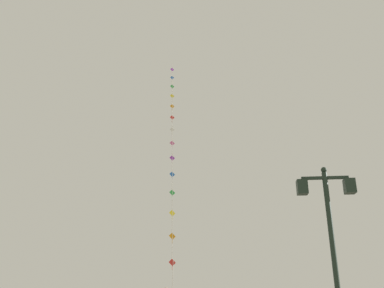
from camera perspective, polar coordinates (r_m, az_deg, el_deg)
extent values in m
cylinder|color=#1E2D23|center=(11.54, 19.13, -14.70)|extent=(0.14, 0.14, 4.55)
sphere|color=#1E2D23|center=(11.96, 17.83, -3.44)|extent=(0.16, 0.16, 0.16)
cube|color=#1E2D23|center=(11.90, 17.95, -4.50)|extent=(1.27, 0.08, 0.08)
cube|color=#1E2D23|center=(11.71, 15.05, -5.82)|extent=(0.28, 0.28, 0.40)
cube|color=beige|center=(11.71, 15.05, -5.82)|extent=(0.19, 0.19, 0.30)
cube|color=#1E2D23|center=(12.00, 21.04, -5.49)|extent=(0.28, 0.28, 0.40)
cube|color=beige|center=(12.00, 21.04, -5.49)|extent=(0.19, 0.19, 0.30)
cylinder|color=silver|center=(22.53, -2.76, -14.34)|extent=(0.18, 1.00, 1.48)
cylinder|color=silver|center=(23.71, -2.77, -11.07)|extent=(0.18, 1.00, 1.48)
cylinder|color=silver|center=(24.97, -2.77, -8.12)|extent=(0.18, 1.00, 1.48)
cylinder|color=silver|center=(26.28, -2.77, -5.46)|extent=(0.18, 1.00, 1.48)
cylinder|color=silver|center=(27.65, -2.77, -3.06)|extent=(0.18, 1.00, 1.48)
cylinder|color=silver|center=(29.06, -2.77, -0.88)|extent=(0.18, 1.00, 1.48)
cylinder|color=silver|center=(30.50, -2.77, 1.09)|extent=(0.18, 1.00, 1.48)
cylinder|color=silver|center=(31.98, -2.77, 2.88)|extent=(0.18, 1.00, 1.48)
cylinder|color=silver|center=(33.49, -2.77, 4.50)|extent=(0.18, 1.00, 1.48)
cylinder|color=silver|center=(35.02, -2.77, 5.99)|extent=(0.18, 1.00, 1.48)
cylinder|color=silver|center=(36.58, -2.77, 7.36)|extent=(0.18, 1.00, 1.48)
cylinder|color=silver|center=(38.15, -2.77, 8.61)|extent=(0.18, 1.00, 1.48)
cylinder|color=silver|center=(39.74, -2.77, 9.76)|extent=(0.18, 1.00, 1.48)
cube|color=red|center=(21.97, -2.76, -16.10)|extent=(0.37, 0.02, 0.37)
cylinder|color=red|center=(21.95, -2.78, -16.78)|extent=(0.02, 0.03, 0.23)
cube|color=orange|center=(23.11, -2.77, -12.66)|extent=(0.36, 0.12, 0.37)
cylinder|color=orange|center=(23.07, -2.78, -13.36)|extent=(0.03, 0.04, 0.28)
cube|color=yellow|center=(24.33, -2.77, -9.56)|extent=(0.35, 0.14, 0.37)
cylinder|color=yellow|center=(24.28, -2.78, -10.19)|extent=(0.03, 0.04, 0.25)
cube|color=green|center=(25.62, -2.77, -6.76)|extent=(0.36, 0.12, 0.37)
cylinder|color=green|center=(25.56, -2.78, -7.27)|extent=(0.02, 0.03, 0.18)
cube|color=blue|center=(26.96, -2.77, -4.23)|extent=(0.37, 0.10, 0.37)
cylinder|color=blue|center=(26.89, -2.78, -4.74)|extent=(0.03, 0.04, 0.21)
cube|color=purple|center=(28.35, -2.77, -1.94)|extent=(0.37, 0.08, 0.37)
cylinder|color=purple|center=(28.27, -2.78, -2.39)|extent=(0.02, 0.03, 0.18)
cube|color=pink|center=(29.77, -2.77, 0.12)|extent=(0.37, 0.07, 0.37)
cylinder|color=pink|center=(29.69, -2.78, -0.33)|extent=(0.02, 0.04, 0.21)
cube|color=white|center=(31.24, -2.77, 2.00)|extent=(0.37, 0.09, 0.37)
cylinder|color=white|center=(31.13, -2.78, 1.53)|extent=(0.02, 0.05, 0.27)
cube|color=red|center=(32.73, -2.77, 3.71)|extent=(0.37, 0.07, 0.37)
cylinder|color=red|center=(32.62, -2.78, 3.25)|extent=(0.02, 0.06, 0.28)
cube|color=orange|center=(34.25, -2.77, 5.27)|extent=(0.37, 0.07, 0.37)
cylinder|color=orange|center=(34.14, -2.78, 4.85)|extent=(0.02, 0.05, 0.26)
cube|color=yellow|center=(35.80, -2.77, 6.69)|extent=(0.36, 0.12, 0.37)
cylinder|color=yellow|center=(35.69, -2.78, 6.35)|extent=(0.03, 0.04, 0.18)
cube|color=green|center=(37.36, -2.77, 7.99)|extent=(0.37, 0.10, 0.37)
cylinder|color=green|center=(37.25, -2.78, 7.67)|extent=(0.03, 0.04, 0.19)
cube|color=blue|center=(38.95, -2.77, 9.19)|extent=(0.37, 0.02, 0.37)
cylinder|color=blue|center=(38.83, -2.78, 8.88)|extent=(0.02, 0.03, 0.20)
cube|color=purple|center=(40.54, -2.77, 10.30)|extent=(0.35, 0.15, 0.37)
cylinder|color=purple|center=(40.42, -2.78, 10.00)|extent=(0.03, 0.04, 0.20)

